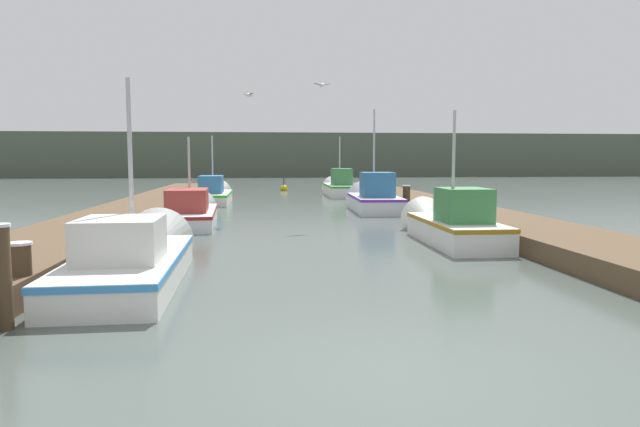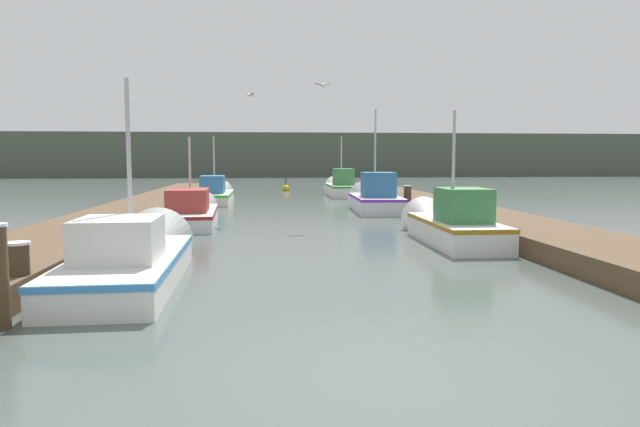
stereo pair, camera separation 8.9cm
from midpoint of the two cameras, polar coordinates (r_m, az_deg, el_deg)
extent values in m
plane|color=#47514C|center=(6.03, 6.32, -15.93)|extent=(200.00, 200.00, 0.00)
cube|color=brown|center=(22.10, -18.09, 0.11)|extent=(2.66, 40.00, 0.45)
cube|color=brown|center=(22.73, 12.75, 0.39)|extent=(2.66, 40.00, 0.45)
cube|color=#4C5647|center=(76.82, -4.75, 5.84)|extent=(120.00, 16.00, 5.35)
cube|color=silver|center=(10.54, -18.43, -5.33)|extent=(1.81, 4.95, 0.54)
cube|color=#3988D2|center=(10.51, -18.46, -4.21)|extent=(1.84, 4.98, 0.10)
cone|color=silver|center=(13.38, -15.95, -3.01)|extent=(1.63, 0.98, 1.61)
cube|color=silver|center=(9.85, -19.24, -2.45)|extent=(1.32, 1.48, 0.70)
cylinder|color=#B2B2B7|center=(10.73, -18.33, 4.57)|extent=(0.08, 0.08, 3.08)
cube|color=silver|center=(15.10, 13.60, -1.81)|extent=(1.54, 4.17, 0.64)
cube|color=#9E6E13|center=(15.07, 13.62, -0.83)|extent=(1.57, 4.20, 0.10)
cone|color=silver|center=(17.57, 10.89, -0.74)|extent=(1.43, 1.07, 1.42)
cube|color=#387A42|center=(14.54, 14.32, 0.82)|extent=(1.14, 1.36, 0.84)
cylinder|color=#B2B2B7|center=(15.28, 13.37, 4.76)|extent=(0.08, 0.08, 2.81)
cube|color=silver|center=(19.39, -12.74, -0.38)|extent=(1.89, 4.93, 0.52)
cube|color=maroon|center=(19.37, -12.75, 0.21)|extent=(1.92, 4.96, 0.10)
cone|color=silver|center=(22.34, -12.15, 0.40)|extent=(1.63, 1.17, 1.58)
cube|color=#99332D|center=(18.73, -12.93, 1.31)|extent=(1.34, 1.99, 0.71)
cylinder|color=#B2B2B7|center=(19.66, -12.75, 3.99)|extent=(0.08, 0.08, 2.41)
cube|color=silver|center=(23.90, 5.72, 0.99)|extent=(1.95, 4.55, 0.66)
cube|color=purple|center=(23.88, 5.73, 1.63)|extent=(1.98, 4.58, 0.10)
cone|color=silver|center=(26.57, 4.81, 1.45)|extent=(1.72, 1.01, 1.69)
cube|color=#2D6699|center=(23.30, 5.95, 2.90)|extent=(1.32, 1.59, 0.99)
cylinder|color=#B2B2B7|center=(24.16, 5.64, 6.09)|extent=(0.08, 0.08, 3.60)
cube|color=silver|center=(28.61, -10.47, 1.55)|extent=(1.70, 4.90, 0.55)
cube|color=#1ACC17|center=(28.60, -10.47, 1.98)|extent=(1.73, 4.93, 0.10)
cone|color=silver|center=(31.57, -10.04, 1.92)|extent=(1.60, 1.06, 1.60)
cube|color=#2D6699|center=(27.97, -10.59, 2.89)|extent=(1.10, 1.78, 0.84)
cylinder|color=#B2B2B7|center=(28.91, -10.47, 4.90)|extent=(0.08, 0.08, 2.79)
cube|color=silver|center=(33.50, 2.29, 2.33)|extent=(1.65, 4.90, 0.70)
cube|color=#1C9319|center=(33.49, 2.29, 2.82)|extent=(1.68, 4.93, 0.10)
cone|color=silver|center=(36.51, 1.71, 2.59)|extent=(1.52, 1.21, 1.50)
cube|color=#387A42|center=(32.86, 2.43, 3.70)|extent=(1.12, 1.67, 0.95)
cylinder|color=#B2B2B7|center=(33.82, 2.23, 5.33)|extent=(0.08, 0.08, 2.80)
cylinder|color=#473523|center=(23.95, 8.85, 1.44)|extent=(0.31, 0.31, 1.06)
cylinder|color=silver|center=(23.92, 8.87, 2.76)|extent=(0.36, 0.36, 0.04)
cylinder|color=#473523|center=(9.70, -27.64, -5.46)|extent=(0.31, 0.31, 0.92)
cylinder|color=silver|center=(9.63, -27.77, -2.65)|extent=(0.36, 0.36, 0.04)
sphere|color=gold|center=(39.30, -3.36, 2.49)|extent=(0.51, 0.51, 0.51)
cylinder|color=black|center=(39.28, -3.37, 3.23)|extent=(0.06, 0.06, 0.50)
ellipsoid|color=white|center=(20.94, -6.92, 11.67)|extent=(0.31, 0.25, 0.12)
cube|color=gray|center=(20.81, -6.76, 11.76)|extent=(0.23, 0.30, 0.07)
cube|color=gray|center=(21.06, -7.08, 11.68)|extent=(0.23, 0.30, 0.07)
ellipsoid|color=white|center=(19.39, 0.39, 12.72)|extent=(0.20, 0.31, 0.12)
cube|color=gray|center=(19.34, 0.00, 12.79)|extent=(0.29, 0.18, 0.07)
cube|color=gray|center=(19.44, 0.78, 12.76)|extent=(0.29, 0.18, 0.07)
camera|label=1|loc=(0.04, -89.84, 0.02)|focal=32.00mm
camera|label=2|loc=(0.04, 90.16, -0.02)|focal=32.00mm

